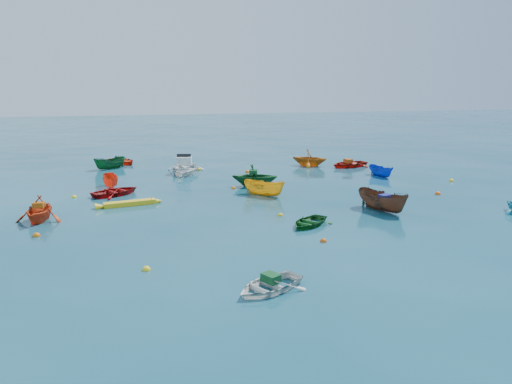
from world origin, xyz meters
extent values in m
plane|color=#0B3E4F|center=(0.00, 0.00, 0.00)|extent=(160.00, 160.00, 0.00)
imported|color=silver|center=(-2.46, -9.12, 0.00)|extent=(3.47, 3.19, 0.59)
imported|color=#54301E|center=(6.64, 0.42, 0.00)|extent=(2.68, 3.76, 1.36)
imported|color=red|center=(-12.65, 2.25, 0.00)|extent=(2.86, 3.19, 1.50)
imported|color=#EEAB15|center=(0.69, 5.67, 0.00)|extent=(3.04, 2.82, 1.17)
imported|color=#124F19|center=(1.49, -1.55, 0.00)|extent=(3.30, 3.26, 0.56)
imported|color=#9C0E0D|center=(-8.99, 7.77, 0.00)|extent=(3.92, 3.60, 0.66)
imported|color=#F83E17|center=(-9.45, 10.12, 0.00)|extent=(1.46, 2.92, 1.08)
imported|color=#145522|center=(0.64, 8.53, 0.00)|extent=(3.78, 3.46, 1.69)
imported|color=#AE190E|center=(10.31, 14.64, 0.00)|extent=(3.99, 3.34, 0.71)
imported|color=#0E33B2|center=(11.20, 10.16, 0.00)|extent=(1.65, 2.70, 0.98)
imported|color=red|center=(-9.19, 20.37, 0.00)|extent=(3.81, 4.01, 0.68)
imported|color=#BE6311|center=(7.06, 15.75, 0.00)|extent=(3.93, 3.78, 1.59)
imported|color=#135124|center=(-10.08, 17.88, 0.00)|extent=(3.05, 2.51, 1.13)
imported|color=white|center=(-3.99, 14.51, 0.00)|extent=(3.79, 4.81, 1.50)
cube|color=#134C22|center=(-2.37, -9.07, 0.45)|extent=(0.75, 0.80, 0.31)
cube|color=navy|center=(6.71, 0.29, 0.84)|extent=(0.81, 0.73, 0.32)
cube|color=#B96013|center=(-12.64, 2.30, 0.89)|extent=(0.65, 0.53, 0.29)
cube|color=#124A22|center=(0.54, 8.55, 1.02)|extent=(0.71, 0.84, 0.35)
cube|color=#BC4D13|center=(10.21, 14.61, 0.52)|extent=(0.70, 0.82, 0.34)
sphere|color=#CF600B|center=(-12.26, -0.58, 0.00)|extent=(0.38, 0.38, 0.38)
sphere|color=yellow|center=(-6.91, -6.21, 0.00)|extent=(0.36, 0.36, 0.36)
sphere|color=#D94E0B|center=(1.37, -4.26, 0.00)|extent=(0.34, 0.34, 0.34)
sphere|color=yellow|center=(-11.61, 7.56, 0.00)|extent=(0.34, 0.34, 0.34)
sphere|color=orange|center=(-0.98, 8.02, 0.00)|extent=(0.32, 0.32, 0.32)
sphere|color=yellow|center=(0.50, 0.60, 0.00)|extent=(0.31, 0.31, 0.31)
sphere|color=#FF560D|center=(12.16, 3.54, 0.00)|extent=(0.39, 0.39, 0.39)
sphere|color=gold|center=(-2.72, 15.70, 0.00)|extent=(0.37, 0.37, 0.37)
sphere|color=#EF5D0C|center=(1.13, 13.84, 0.00)|extent=(0.39, 0.39, 0.39)
sphere|color=yellow|center=(15.54, 7.24, 0.00)|extent=(0.38, 0.38, 0.38)
camera|label=1|loc=(-6.42, -25.81, 7.71)|focal=35.00mm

